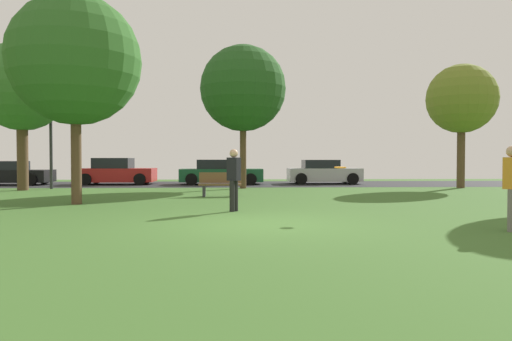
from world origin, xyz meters
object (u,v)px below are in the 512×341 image
at_px(maple_tree_near, 75,61).
at_px(person_thrower, 234,177).
at_px(parked_car_red, 116,172).
at_px(street_lamp_post, 51,141).
at_px(person_catcher, 512,184).
at_px(frisbee_disc, 340,167).
at_px(maple_tree_far, 243,89).
at_px(parked_car_green, 221,173).
at_px(parked_car_silver, 323,173).
at_px(oak_tree_left, 22,87).
at_px(parked_car_black, 7,174).
at_px(park_bench, 220,184).
at_px(oak_tree_right, 462,99).

xyz_separation_m(maple_tree_near, person_thrower, (4.92, -2.21, -3.54)).
bearing_deg(parked_car_red, street_lamp_post, -118.02).
distance_m(person_catcher, frisbee_disc, 3.54).
height_order(maple_tree_far, person_catcher, maple_tree_far).
height_order(maple_tree_far, street_lamp_post, maple_tree_far).
xyz_separation_m(parked_car_green, parked_car_silver, (5.82, 0.29, -0.00)).
distance_m(oak_tree_left, street_lamp_post, 2.70).
relative_size(oak_tree_left, person_thrower, 3.96).
relative_size(oak_tree_left, parked_car_black, 1.46).
distance_m(maple_tree_far, frisbee_disc, 12.17).
xyz_separation_m(maple_tree_near, park_bench, (4.37, 2.84, -4.00)).
bearing_deg(oak_tree_right, oak_tree_left, -177.64).
relative_size(oak_tree_right, parked_car_green, 1.31).
bearing_deg(frisbee_disc, parked_car_red, 120.80).
distance_m(person_catcher, street_lamp_post, 19.50).
height_order(person_thrower, frisbee_disc, person_thrower).
distance_m(park_bench, street_lamp_post, 9.55).
bearing_deg(maple_tree_far, maple_tree_near, -125.11).
bearing_deg(parked_car_red, person_catcher, -55.11).
distance_m(parked_car_green, street_lamp_post, 8.83).
relative_size(person_thrower, person_catcher, 1.00).
height_order(oak_tree_left, maple_tree_near, oak_tree_left).
bearing_deg(street_lamp_post, person_thrower, -48.40).
distance_m(person_thrower, parked_car_black, 18.22).
height_order(maple_tree_far, person_thrower, maple_tree_far).
distance_m(oak_tree_left, parked_car_silver, 15.89).
relative_size(maple_tree_near, park_bench, 4.05).
bearing_deg(park_bench, maple_tree_far, -101.22).
relative_size(oak_tree_right, street_lamp_post, 1.34).
xyz_separation_m(parked_car_black, parked_car_red, (5.82, 0.29, 0.07)).
bearing_deg(person_thrower, parked_car_silver, 103.94).
xyz_separation_m(maple_tree_far, person_thrower, (-0.39, -9.76, -3.85)).
xyz_separation_m(person_thrower, person_catcher, (5.42, -3.66, -0.00)).
distance_m(frisbee_disc, parked_car_black, 21.18).
height_order(person_thrower, parked_car_silver, person_thrower).
distance_m(oak_tree_left, parked_car_red, 6.87).
xyz_separation_m(oak_tree_right, parked_car_red, (-17.63, 3.94, -3.64)).
bearing_deg(person_catcher, maple_tree_near, 4.44).
distance_m(maple_tree_near, person_catcher, 12.40).
xyz_separation_m(frisbee_disc, street_lamp_post, (-11.16, 11.44, 1.04)).
relative_size(person_catcher, parked_car_black, 0.37).
bearing_deg(maple_tree_far, park_bench, -101.22).
distance_m(maple_tree_near, parked_car_silver, 15.70).
bearing_deg(parked_car_black, oak_tree_left, -57.39).
bearing_deg(street_lamp_post, frisbee_disc, -45.71).
height_order(maple_tree_near, parked_car_silver, maple_tree_near).
bearing_deg(person_catcher, street_lamp_post, -9.59).
height_order(oak_tree_left, parked_car_silver, oak_tree_left).
relative_size(maple_tree_near, oak_tree_right, 1.08).
distance_m(oak_tree_right, person_catcher, 14.84).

